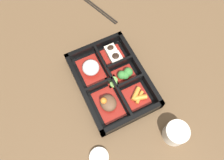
# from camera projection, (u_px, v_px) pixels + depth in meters

# --- Properties ---
(ground_plane) EXTENTS (3.00, 3.00, 0.00)m
(ground_plane) POSITION_uv_depth(u_px,v_px,m) (112.00, 83.00, 0.74)
(ground_plane) COLOR brown
(bento_base) EXTENTS (0.30, 0.22, 0.01)m
(bento_base) POSITION_uv_depth(u_px,v_px,m) (112.00, 82.00, 0.74)
(bento_base) COLOR black
(bento_base) RESTS_ON ground_plane
(bento_rim) EXTENTS (0.30, 0.22, 0.04)m
(bento_rim) POSITION_uv_depth(u_px,v_px,m) (113.00, 80.00, 0.72)
(bento_rim) COLOR black
(bento_rim) RESTS_ON ground_plane
(bowl_stew) EXTENTS (0.11, 0.07, 0.05)m
(bowl_stew) POSITION_uv_depth(u_px,v_px,m) (108.00, 103.00, 0.69)
(bowl_stew) COLOR maroon
(bowl_stew) RESTS_ON bento_base
(bowl_rice) EXTENTS (0.11, 0.07, 0.05)m
(bowl_rice) POSITION_uv_depth(u_px,v_px,m) (91.00, 68.00, 0.73)
(bowl_rice) COLOR maroon
(bowl_rice) RESTS_ON bento_base
(bowl_carrots) EXTENTS (0.08, 0.07, 0.02)m
(bowl_carrots) POSITION_uv_depth(u_px,v_px,m) (137.00, 96.00, 0.71)
(bowl_carrots) COLOR maroon
(bowl_carrots) RESTS_ON bento_base
(bowl_greens) EXTENTS (0.06, 0.07, 0.04)m
(bowl_greens) POSITION_uv_depth(u_px,v_px,m) (125.00, 75.00, 0.73)
(bowl_greens) COLOR maroon
(bowl_greens) RESTS_ON bento_base
(bowl_tofu) EXTENTS (0.08, 0.07, 0.04)m
(bowl_tofu) POSITION_uv_depth(u_px,v_px,m) (113.00, 55.00, 0.76)
(bowl_tofu) COLOR maroon
(bowl_tofu) RESTS_ON bento_base
(bowl_pickles) EXTENTS (0.04, 0.04, 0.01)m
(bowl_pickles) POSITION_uv_depth(u_px,v_px,m) (113.00, 82.00, 0.73)
(bowl_pickles) COLOR maroon
(bowl_pickles) RESTS_ON bento_base
(tea_cup) EXTENTS (0.07, 0.07, 0.06)m
(tea_cup) POSITION_uv_depth(u_px,v_px,m) (176.00, 133.00, 0.64)
(tea_cup) COLOR beige
(tea_cup) RESTS_ON ground_plane
(chopsticks) EXTENTS (0.21, 0.09, 0.01)m
(chopsticks) POSITION_uv_depth(u_px,v_px,m) (97.00, 8.00, 0.87)
(chopsticks) COLOR black
(chopsticks) RESTS_ON ground_plane
(sauce_dish) EXTENTS (0.06, 0.06, 0.01)m
(sauce_dish) POSITION_uv_depth(u_px,v_px,m) (99.00, 157.00, 0.64)
(sauce_dish) COLOR beige
(sauce_dish) RESTS_ON ground_plane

